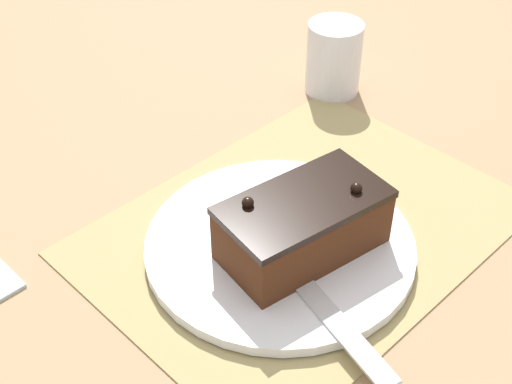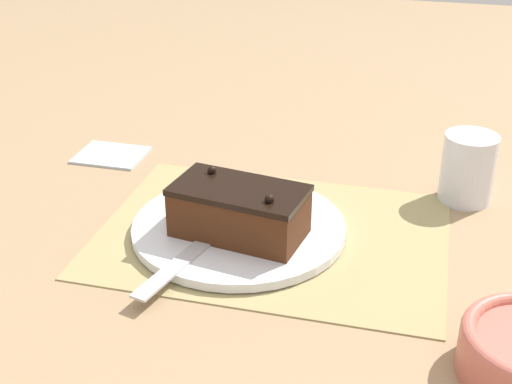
% 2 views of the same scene
% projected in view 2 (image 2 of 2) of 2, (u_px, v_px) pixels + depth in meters
% --- Properties ---
extents(ground_plane, '(3.00, 3.00, 0.00)m').
position_uv_depth(ground_plane, '(273.00, 235.00, 0.96)').
color(ground_plane, '#9E7F5B').
extents(placemat_woven, '(0.46, 0.34, 0.00)m').
position_uv_depth(placemat_woven, '(273.00, 234.00, 0.96)').
color(placemat_woven, tan).
rests_on(placemat_woven, ground_plane).
extents(cake_plate, '(0.29, 0.29, 0.01)m').
position_uv_depth(cake_plate, '(239.00, 228.00, 0.95)').
color(cake_plate, white).
rests_on(cake_plate, placemat_woven).
extents(chocolate_cake, '(0.18, 0.12, 0.08)m').
position_uv_depth(chocolate_cake, '(239.00, 211.00, 0.91)').
color(chocolate_cake, '#472614').
rests_on(chocolate_cake, cake_plate).
extents(serving_knife, '(0.07, 0.21, 0.01)m').
position_uv_depth(serving_knife, '(206.00, 238.00, 0.91)').
color(serving_knife, black).
rests_on(serving_knife, cake_plate).
extents(drinking_glass, '(0.08, 0.08, 0.10)m').
position_uv_depth(drinking_glass, '(468.00, 168.00, 1.02)').
color(drinking_glass, white).
rests_on(drinking_glass, ground_plane).
extents(folded_napkin, '(0.11, 0.09, 0.01)m').
position_uv_depth(folded_napkin, '(111.00, 154.00, 1.18)').
color(folded_napkin, silver).
rests_on(folded_napkin, ground_plane).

